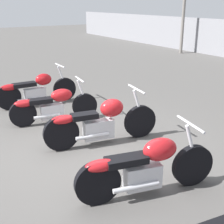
% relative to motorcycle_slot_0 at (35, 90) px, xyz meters
% --- Properties ---
extents(ground_plane, '(60.00, 60.00, 0.00)m').
position_rel_motorcycle_slot_0_xyz_m(ground_plane, '(3.10, -0.15, -0.42)').
color(ground_plane, '#514F4C').
extents(motorcycle_slot_0, '(0.62, 2.15, 1.00)m').
position_rel_motorcycle_slot_0_xyz_m(motorcycle_slot_0, '(0.00, 0.00, 0.00)').
color(motorcycle_slot_0, black).
rests_on(motorcycle_slot_0, ground_plane).
extents(motorcycle_slot_1, '(0.62, 1.98, 0.95)m').
position_rel_motorcycle_slot_0_xyz_m(motorcycle_slot_1, '(1.42, -0.10, -0.02)').
color(motorcycle_slot_1, black).
rests_on(motorcycle_slot_1, ground_plane).
extents(motorcycle_slot_2, '(0.73, 2.24, 1.03)m').
position_rel_motorcycle_slot_0_xyz_m(motorcycle_slot_2, '(2.96, 0.26, 0.03)').
color(motorcycle_slot_2, black).
rests_on(motorcycle_slot_2, ground_plane).
extents(motorcycle_slot_3, '(0.77, 2.05, 1.00)m').
position_rel_motorcycle_slot_0_xyz_m(motorcycle_slot_3, '(4.74, -0.06, 0.02)').
color(motorcycle_slot_3, black).
rests_on(motorcycle_slot_3, ground_plane).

